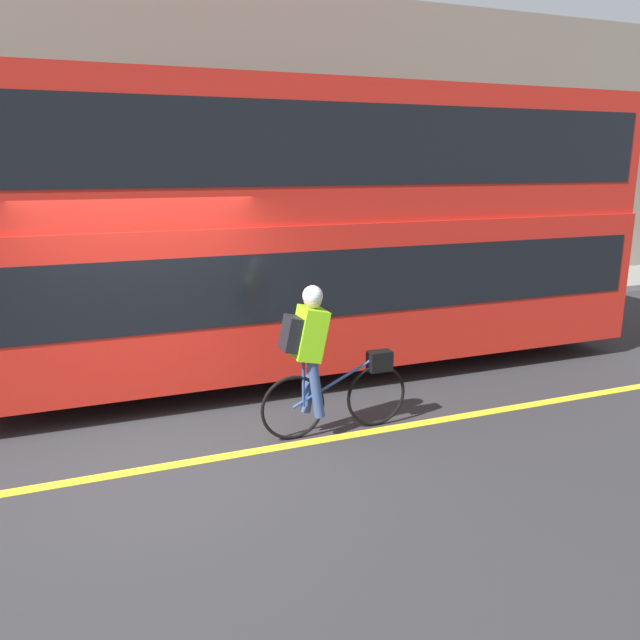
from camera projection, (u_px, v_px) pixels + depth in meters
ground_plane at (166, 462)px, 6.14m from camera, size 80.00×80.00×0.00m
road_center_line at (168, 466)px, 6.05m from camera, size 50.00×0.14×0.01m
sidewalk_curb at (121, 321)px, 11.39m from camera, size 60.00×2.20×0.13m
building_facade at (104, 150)px, 11.78m from camera, size 60.00×0.30×6.22m
bus at (315, 219)px, 8.65m from camera, size 9.03×2.60×3.83m
cyclist_on_bike at (321, 356)px, 6.55m from camera, size 1.69×0.32×1.65m
street_sign_post at (108, 235)px, 10.86m from camera, size 0.36×0.09×2.72m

